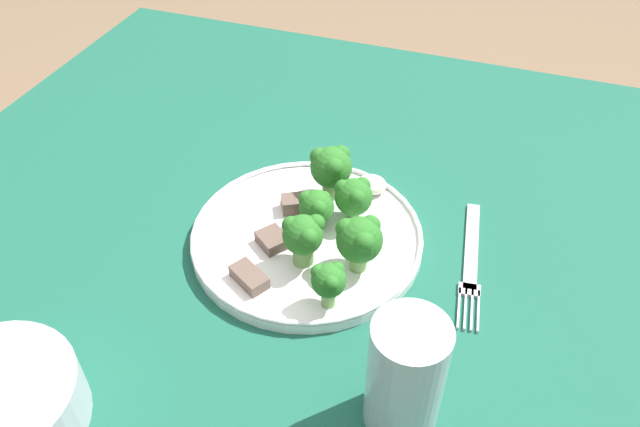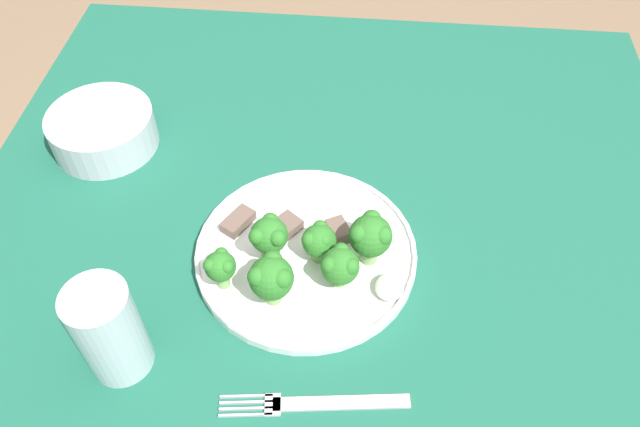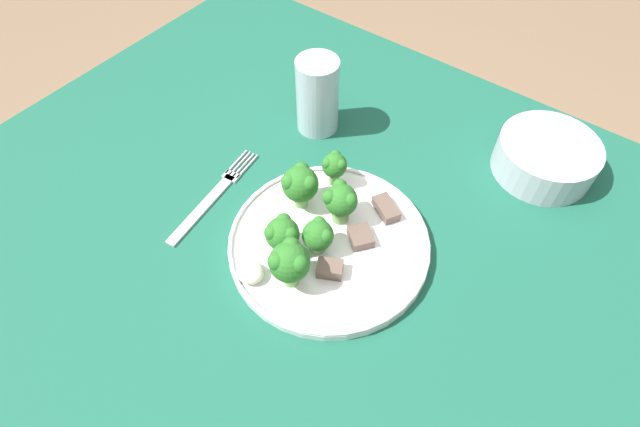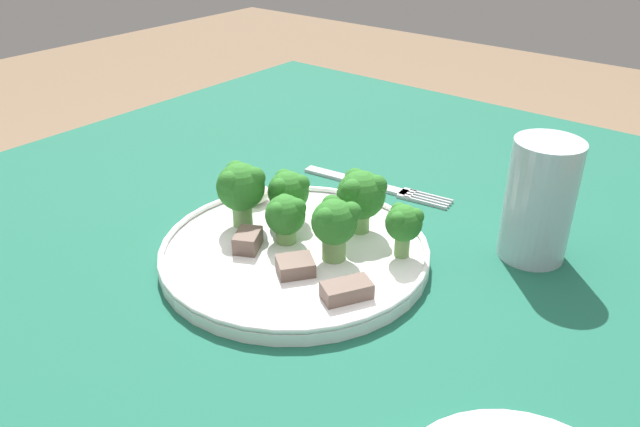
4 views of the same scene
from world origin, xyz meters
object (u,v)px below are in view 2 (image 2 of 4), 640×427
at_px(cream_bowl, 103,131).
at_px(drinking_glass, 111,334).
at_px(dinner_plate, 306,253).
at_px(fork, 316,404).

height_order(cream_bowl, drinking_glass, drinking_glass).
height_order(dinner_plate, drinking_glass, drinking_glass).
distance_m(dinner_plate, cream_bowl, 0.35).
bearing_deg(drinking_glass, fork, -98.06).
height_order(dinner_plate, fork, dinner_plate).
bearing_deg(fork, cream_bowl, 43.23).
bearing_deg(drinking_glass, cream_bowl, 20.81).
relative_size(fork, drinking_glass, 1.60).
relative_size(fork, cream_bowl, 1.35).
distance_m(dinner_plate, drinking_glass, 0.24).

